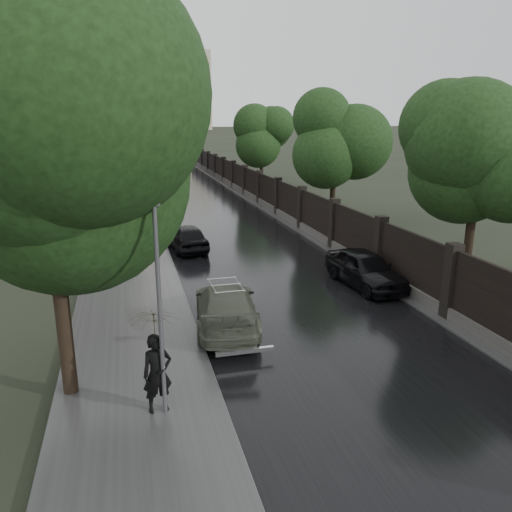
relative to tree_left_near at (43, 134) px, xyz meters
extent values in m
plane|color=black|center=(7.60, -3.00, -6.42)|extent=(800.00, 800.00, 0.00)
cube|color=black|center=(7.60, 187.00, -6.41)|extent=(8.00, 420.00, 0.02)
cube|color=#2D2D2D|center=(1.60, 187.00, -6.34)|extent=(4.00, 420.00, 0.16)
cube|color=#2D2D2D|center=(13.10, 187.00, -6.38)|extent=(3.00, 420.00, 0.08)
cube|color=#383533|center=(12.20, 29.00, -6.17)|extent=(0.40, 75.00, 0.50)
cube|color=black|center=(12.20, 29.00, -4.92)|extent=(0.15, 75.00, 2.00)
cube|color=black|center=(12.20, 67.00, -5.07)|extent=(0.45, 0.45, 2.70)
cylinder|color=black|center=(0.00, 0.00, -2.84)|extent=(0.36, 0.36, 7.15)
sphere|color=black|center=(0.00, 0.00, 0.02)|extent=(5.44, 5.44, 5.44)
cylinder|color=black|center=(-0.40, 27.00, -3.49)|extent=(0.36, 0.36, 5.85)
sphere|color=black|center=(-0.40, 27.00, -1.15)|extent=(4.25, 4.25, 4.25)
cylinder|color=black|center=(15.10, 5.00, -3.66)|extent=(0.36, 0.36, 5.53)
sphere|color=black|center=(15.10, 5.00, -1.45)|extent=(4.08, 4.08, 4.08)
cylinder|color=black|center=(15.10, 19.00, -3.66)|extent=(0.36, 0.36, 5.53)
sphere|color=black|center=(15.10, 19.00, -1.45)|extent=(4.08, 4.08, 4.08)
cylinder|color=black|center=(15.10, 37.00, -3.66)|extent=(0.36, 0.36, 5.53)
sphere|color=black|center=(15.10, 37.00, -1.45)|extent=(4.08, 4.08, 4.08)
cylinder|color=#59595E|center=(2.20, -1.50, -3.92)|extent=(0.10, 0.10, 5.00)
cube|color=#59595E|center=(2.20, -1.50, -1.37)|extent=(0.25, 0.12, 0.12)
cylinder|color=#59595E|center=(3.30, 22.00, -4.92)|extent=(0.12, 0.12, 3.00)
imported|color=#59595E|center=(3.30, 22.00, -2.92)|extent=(0.16, 0.20, 1.00)
sphere|color=#FF0C0C|center=(3.30, 21.85, -3.07)|extent=(0.14, 0.14, 0.14)
cube|color=black|center=(-10.40, 49.00, 3.58)|extent=(24.00, 18.00, 20.00)
cube|color=tan|center=(-24.40, 297.00, 15.58)|extent=(28.00, 22.00, 44.00)
cube|color=tan|center=(39.60, 297.00, 15.58)|extent=(28.00, 22.00, 44.00)
cube|color=tan|center=(7.60, 297.00, 23.58)|extent=(30.00, 30.00, 60.00)
imported|color=#474D3E|center=(4.62, 3.33, -5.71)|extent=(2.65, 5.12, 1.42)
imported|color=black|center=(4.59, 13.69, -5.71)|extent=(2.12, 4.30, 1.41)
imported|color=black|center=(11.00, 5.95, -5.67)|extent=(2.18, 4.56, 1.50)
imported|color=black|center=(2.07, -1.39, -5.32)|extent=(0.76, 0.57, 1.88)
imported|color=black|center=(2.07, -1.39, -3.81)|extent=(1.29, 1.30, 1.00)
camera|label=1|loc=(1.64, -11.91, 0.33)|focal=35.00mm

